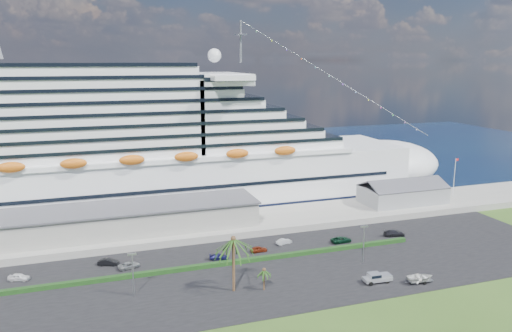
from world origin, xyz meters
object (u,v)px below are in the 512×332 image
object	(u,v)px
parked_car_3	(219,257)
pickup_truck	(377,277)
cruise_ship	(136,153)
boat_trailer	(420,277)

from	to	relation	value
parked_car_3	pickup_truck	xyz separation A→B (m)	(26.25, -21.09, 0.49)
pickup_truck	parked_car_3	bearing A→B (deg)	141.22
cruise_ship	parked_car_3	bearing A→B (deg)	-74.05
cruise_ship	boat_trailer	distance (m)	84.38
pickup_truck	boat_trailer	world-z (taller)	pickup_truck
cruise_ship	boat_trailer	size ratio (longest dim) A/B	30.93
parked_car_3	boat_trailer	world-z (taller)	boat_trailer
pickup_truck	boat_trailer	bearing A→B (deg)	-20.29
parked_car_3	pickup_truck	distance (m)	33.68
parked_car_3	pickup_truck	size ratio (longest dim) A/B	0.73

